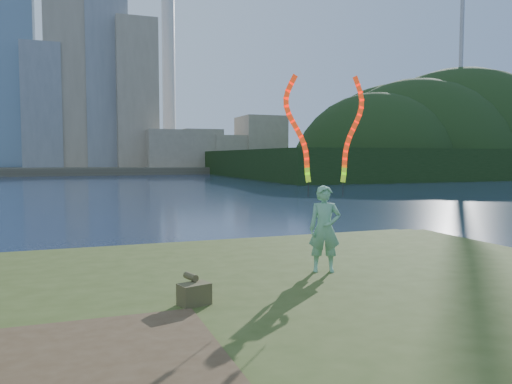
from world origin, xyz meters
name	(u,v)px	position (x,y,z in m)	size (l,w,h in m)	color
ground	(204,323)	(0.00, 0.00, 0.00)	(320.00, 320.00, 0.00)	#18243D
grassy_knoll	(245,351)	(0.00, -2.30, 0.34)	(20.00, 18.00, 0.80)	#3B4B1A
dirt_patch	(72,366)	(-2.20, -3.20, 0.81)	(3.20, 3.00, 0.02)	#47331E
far_shore	(85,169)	(0.00, 95.00, 0.60)	(320.00, 40.00, 1.20)	#484335
wooded_hill	(456,174)	(59.57, 59.96, 0.16)	(78.00, 50.00, 63.00)	black
woman_with_ribbons	(325,197)	(2.31, -0.21, 2.21)	(1.91, 0.79, 4.02)	#177D3F
canvas_bag	(194,293)	(-0.51, -1.46, 0.97)	(0.51, 0.57, 0.42)	#4C4727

